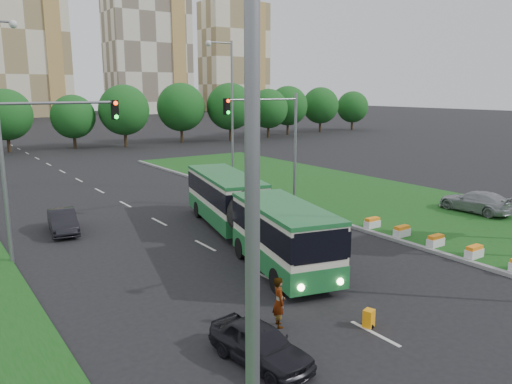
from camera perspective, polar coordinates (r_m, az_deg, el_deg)
ground at (r=24.14m, az=7.57°, el=-8.43°), size 360.00×360.00×0.00m
grass_median at (r=38.49m, az=13.94°, el=-0.95°), size 14.00×60.00×0.15m
median_kerb at (r=33.68m, az=6.07°, el=-2.42°), size 0.30×60.00×0.18m
lane_markings at (r=39.57m, az=-15.71°, el=-0.81°), size 0.20×100.00×0.01m
flower_planters at (r=27.38m, az=21.71°, el=-5.75°), size 1.10×11.50×0.60m
traffic_mast_median at (r=33.56m, az=2.37°, el=6.70°), size 5.76×0.32×8.00m
traffic_mast_left at (r=26.31m, az=-23.61°, el=4.36°), size 5.76×0.32×8.00m
street_lamps at (r=29.49m, az=-9.87°, el=7.12°), size 36.00×60.00×12.00m
tree_line at (r=76.12m, az=-15.38°, el=8.44°), size 120.00×8.00×9.00m
apartment_tower_ceast at (r=170.24m, az=-25.35°, el=16.24°), size 25.00×15.00×50.00m
apartment_tower_east at (r=181.56m, az=-12.29°, el=16.24°), size 27.00×15.00×47.00m
midrise_east at (r=197.54m, az=-2.51°, el=15.07°), size 24.00×14.00×40.00m
articulated_bus at (r=26.95m, az=-1.32°, el=-2.42°), size 2.62×16.79×2.76m
car_left_near at (r=15.89m, az=0.48°, el=-16.99°), size 1.95×3.88×1.27m
car_left_far at (r=31.30m, az=-21.21°, el=-3.15°), size 1.99×4.27×1.36m
car_median at (r=36.55m, az=23.84°, el=-1.00°), size 2.08×4.99×1.44m
pedestrian at (r=17.98m, az=2.65°, el=-12.44°), size 0.66×0.78×1.83m
shopping_trolley at (r=18.58m, az=12.77°, el=-13.92°), size 0.38×0.40×0.64m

